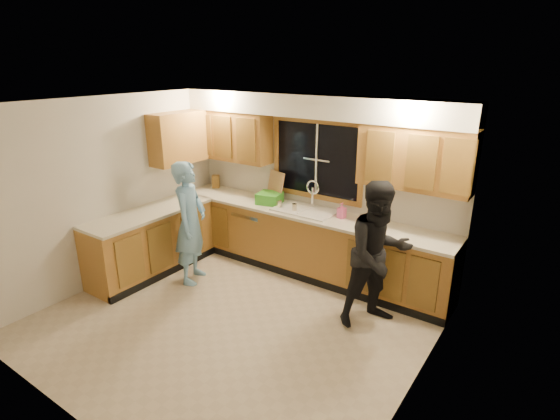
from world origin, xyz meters
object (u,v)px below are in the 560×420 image
(dishwasher, at_px, (257,232))
(bowl, at_px, (379,227))
(dish_crate, at_px, (270,198))
(stove, at_px, (118,256))
(man, at_px, (190,223))
(knife_block, at_px, (216,181))
(woman, at_px, (378,255))
(sink, at_px, (305,215))
(soap_bottle, at_px, (342,210))

(dishwasher, distance_m, bowl, 2.04)
(dish_crate, bearing_deg, dishwasher, -175.60)
(stove, bearing_deg, dishwasher, 62.31)
(man, bearing_deg, stove, 113.20)
(stove, relative_size, bowl, 4.55)
(knife_block, relative_size, dish_crate, 0.63)
(man, height_order, bowl, man)
(man, bearing_deg, knife_block, 5.15)
(bowl, bearing_deg, woman, -66.99)
(stove, xyz_separation_m, bowl, (2.92, 1.76, 0.49))
(dish_crate, distance_m, bowl, 1.74)
(sink, bearing_deg, dishwasher, -179.01)
(sink, distance_m, bowl, 1.12)
(dish_crate, relative_size, soap_bottle, 1.59)
(stove, height_order, knife_block, knife_block)
(bowl, bearing_deg, dish_crate, 177.92)
(woman, height_order, dish_crate, woman)
(dish_crate, bearing_deg, bowl, -2.08)
(knife_block, bearing_deg, bowl, -37.02)
(man, xyz_separation_m, knife_block, (-0.70, 1.27, 0.18))
(sink, xyz_separation_m, dish_crate, (-0.62, 0.00, 0.13))
(man, height_order, knife_block, man)
(man, bearing_deg, soap_bottle, -79.20)
(soap_bottle, bearing_deg, knife_block, 176.99)
(sink, relative_size, dishwasher, 1.05)
(dish_crate, bearing_deg, woman, -18.08)
(dishwasher, height_order, stove, stove)
(stove, bearing_deg, dish_crate, 57.13)
(sink, height_order, man, man)
(sink, relative_size, knife_block, 4.11)
(dish_crate, bearing_deg, man, -114.68)
(dish_crate, height_order, soap_bottle, soap_bottle)
(soap_bottle, relative_size, bowl, 1.06)
(stove, relative_size, soap_bottle, 4.29)
(stove, distance_m, man, 1.06)
(stove, relative_size, knife_block, 4.30)
(stove, xyz_separation_m, soap_bottle, (2.34, 1.87, 0.57))
(stove, height_order, man, man)
(dishwasher, xyz_separation_m, dish_crate, (0.23, 0.02, 0.59))
(stove, height_order, woman, woman)
(sink, relative_size, man, 0.51)
(dishwasher, height_order, bowl, bowl)
(bowl, bearing_deg, sink, 176.93)
(bowl, bearing_deg, dishwasher, 178.68)
(dishwasher, distance_m, stove, 2.04)
(woman, xyz_separation_m, dish_crate, (-1.98, 0.65, 0.14))
(stove, bearing_deg, bowl, 31.18)
(stove, xyz_separation_m, woman, (3.16, 1.18, 0.40))
(sink, bearing_deg, soap_bottle, 4.26)
(woman, bearing_deg, stove, 145.95)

